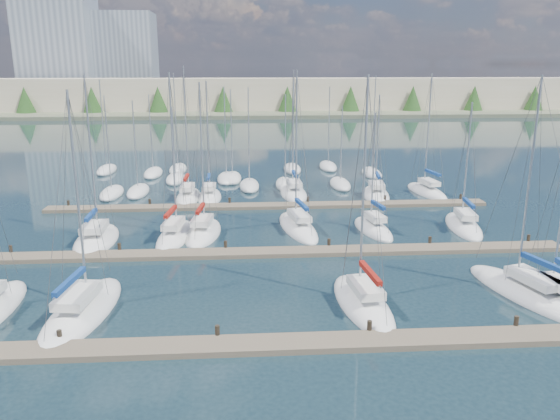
{
  "coord_description": "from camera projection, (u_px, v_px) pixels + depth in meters",
  "views": [
    {
      "loc": [
        -2.46,
        -22.94,
        13.92
      ],
      "look_at": [
        0.0,
        14.0,
        4.0
      ],
      "focal_mm": 35.0,
      "sensor_mm": 36.0,
      "label": 1
    }
  ],
  "objects": [
    {
      "name": "dock_far",
      "position": [
        269.0,
        206.0,
        54.76
      ],
      "size": [
        44.0,
        1.93,
        1.1
      ],
      "color": "#6B5E4C",
      "rests_on": "ground"
    },
    {
      "name": "sailboat_g",
      "position": [
        556.0,
        299.0,
        32.99
      ],
      "size": [
        2.66,
        7.54,
        12.72
      ],
      "rotation": [
        0.0,
        0.0,
        0.0
      ],
      "color": "white",
      "rests_on": "ground"
    },
    {
      "name": "sailboat_h",
      "position": [
        97.0,
        239.0,
        44.19
      ],
      "size": [
        3.43,
        8.44,
        13.95
      ],
      "rotation": [
        0.0,
        0.0,
        0.03
      ],
      "color": "white",
      "rests_on": "ground"
    },
    {
      "name": "sailboat_i",
      "position": [
        175.0,
        235.0,
        45.18
      ],
      "size": [
        3.38,
        8.85,
        14.08
      ],
      "rotation": [
        0.0,
        0.0,
        -0.11
      ],
      "color": "white",
      "rests_on": "ground"
    },
    {
      "name": "sailboat_d",
      "position": [
        363.0,
        303.0,
        32.44
      ],
      "size": [
        3.47,
        8.89,
        14.13
      ],
      "rotation": [
        0.0,
        0.0,
        0.09
      ],
      "color": "white",
      "rests_on": "ground"
    },
    {
      "name": "shoreline",
      "position": [
        208.0,
        86.0,
        167.44
      ],
      "size": [
        400.0,
        60.0,
        38.0
      ],
      "color": "#666B51",
      "rests_on": "ground"
    },
    {
      "name": "sailboat_o",
      "position": [
        210.0,
        197.0,
        58.41
      ],
      "size": [
        2.54,
        6.85,
        13.01
      ],
      "rotation": [
        0.0,
        0.0,
        0.01
      ],
      "color": "white",
      "rests_on": "ground"
    },
    {
      "name": "sailboat_b",
      "position": [
        83.0,
        311.0,
        31.38
      ],
      "size": [
        4.11,
        10.12,
        13.37
      ],
      "rotation": [
        0.0,
        0.0,
        -0.11
      ],
      "color": "white",
      "rests_on": "ground"
    },
    {
      "name": "sailboat_k",
      "position": [
        298.0,
        227.0,
        47.54
      ],
      "size": [
        3.96,
        9.71,
        14.2
      ],
      "rotation": [
        0.0,
        0.0,
        0.15
      ],
      "color": "white",
      "rests_on": "ground"
    },
    {
      "name": "sailboat_p",
      "position": [
        293.0,
        193.0,
        60.14
      ],
      "size": [
        3.02,
        8.43,
        14.11
      ],
      "rotation": [
        0.0,
        0.0,
        0.03
      ],
      "color": "white",
      "rests_on": "ground"
    },
    {
      "name": "sailboat_m",
      "position": [
        463.0,
        226.0,
        47.88
      ],
      "size": [
        3.65,
        8.51,
        11.59
      ],
      "rotation": [
        0.0,
        0.0,
        -0.14
      ],
      "color": "white",
      "rests_on": "ground"
    },
    {
      "name": "sailboat_q",
      "position": [
        376.0,
        195.0,
        59.39
      ],
      "size": [
        3.77,
        8.2,
        11.58
      ],
      "rotation": [
        0.0,
        0.0,
        -0.13
      ],
      "color": "white",
      "rests_on": "ground"
    },
    {
      "name": "distant_boats",
      "position": [
        229.0,
        178.0,
        67.69
      ],
      "size": [
        36.93,
        20.75,
        13.3
      ],
      "color": "#9EA0A5",
      "rests_on": "ground"
    },
    {
      "name": "sailboat_j",
      "position": [
        203.0,
        232.0,
        46.03
      ],
      "size": [
        3.52,
        8.11,
        13.29
      ],
      "rotation": [
        0.0,
        0.0,
        -0.1
      ],
      "color": "white",
      "rests_on": "ground"
    },
    {
      "name": "sailboat_r",
      "position": [
        427.0,
        192.0,
        60.76
      ],
      "size": [
        3.61,
        8.63,
        13.72
      ],
      "rotation": [
        0.0,
        0.0,
        0.14
      ],
      "color": "white",
      "rests_on": "ground"
    },
    {
      "name": "ground",
      "position": [
        260.0,
        158.0,
        83.7
      ],
      "size": [
        400.0,
        400.0,
        0.0
      ],
      "primitive_type": "plane",
      "color": "#1C2F38",
      "rests_on": "ground"
    },
    {
      "name": "sailboat_n",
      "position": [
        188.0,
        197.0,
        58.26
      ],
      "size": [
        2.59,
        8.09,
        14.51
      ],
      "rotation": [
        0.0,
        0.0,
        -0.02
      ],
      "color": "white",
      "rests_on": "ground"
    },
    {
      "name": "dock_mid",
      "position": [
        278.0,
        252.0,
        41.26
      ],
      "size": [
        44.0,
        1.93,
        1.1
      ],
      "color": "#6B5E4C",
      "rests_on": "ground"
    },
    {
      "name": "sailboat_f",
      "position": [
        526.0,
        293.0,
        33.85
      ],
      "size": [
        5.37,
        10.39,
        14.08
      ],
      "rotation": [
        0.0,
        0.0,
        0.27
      ],
      "color": "white",
      "rests_on": "ground"
    },
    {
      "name": "sailboat_l",
      "position": [
        373.0,
        229.0,
        47.0
      ],
      "size": [
        3.26,
        7.17,
        10.81
      ],
      "rotation": [
        0.0,
        0.0,
        0.15
      ],
      "color": "white",
      "rests_on": "ground"
    },
    {
      "name": "dock_near",
      "position": [
        296.0,
        344.0,
        27.77
      ],
      "size": [
        44.0,
        1.93,
        1.1
      ],
      "color": "#6B5E4C",
      "rests_on": "ground"
    }
  ]
}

